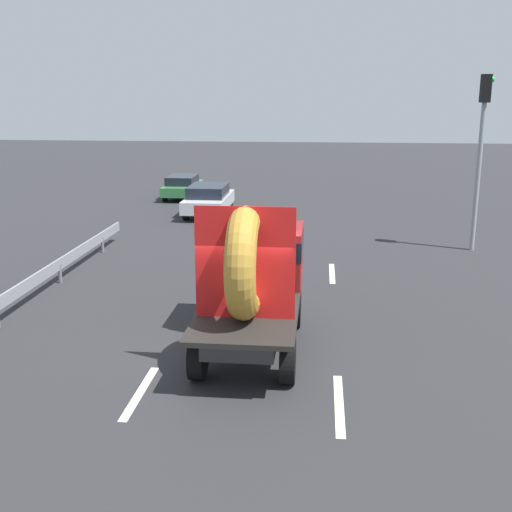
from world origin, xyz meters
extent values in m
plane|color=#28282B|center=(0.00, 0.00, 0.00)|extent=(120.00, 120.00, 0.00)
cylinder|color=black|center=(-0.50, 1.56, 0.44)|extent=(0.28, 0.88, 0.88)
cylinder|color=black|center=(1.20, 1.56, 0.44)|extent=(0.28, 0.88, 0.88)
cylinder|color=black|center=(-0.50, -1.41, 0.44)|extent=(0.28, 0.88, 0.88)
cylinder|color=black|center=(1.20, -1.41, 0.44)|extent=(0.28, 0.88, 0.88)
cube|color=black|center=(0.35, 0.06, 0.87)|extent=(1.30, 4.75, 0.25)
cube|color=maroon|center=(0.35, 1.56, 1.67)|extent=(2.00, 1.74, 1.35)
cube|color=black|center=(0.35, 1.51, 1.97)|extent=(2.02, 1.65, 0.44)
cube|color=black|center=(0.35, -0.81, 1.04)|extent=(2.00, 3.01, 0.10)
cube|color=black|center=(0.35, 0.64, 1.64)|extent=(1.80, 0.08, 1.10)
torus|color=#B7842D|center=(0.35, -0.96, 2.18)|extent=(0.57, 2.16, 2.16)
cube|color=red|center=(0.35, -0.96, 2.18)|extent=(1.90, 0.03, 2.16)
cylinder|color=black|center=(-4.01, 16.55, 0.31)|extent=(0.22, 0.63, 0.63)
cylinder|color=black|center=(-2.48, 16.55, 0.31)|extent=(0.22, 0.63, 0.63)
cylinder|color=black|center=(-4.01, 13.91, 0.31)|extent=(0.22, 0.63, 0.63)
cylinder|color=black|center=(-2.48, 13.91, 0.31)|extent=(0.22, 0.63, 0.63)
cube|color=silver|center=(-3.24, 15.23, 0.58)|extent=(1.77, 4.12, 0.54)
cube|color=black|center=(-3.24, 15.13, 1.10)|extent=(1.59, 2.31, 0.49)
cylinder|color=gray|center=(7.02, 9.63, 2.49)|extent=(0.16, 0.16, 4.99)
cube|color=black|center=(7.02, 9.63, 5.44)|extent=(0.30, 0.36, 0.90)
sphere|color=#19D833|center=(7.19, 9.63, 5.72)|extent=(0.20, 0.20, 0.20)
cube|color=gray|center=(-5.64, 2.55, 0.55)|extent=(0.06, 14.39, 0.32)
cylinder|color=slate|center=(-5.64, 4.35, 0.28)|extent=(0.10, 0.10, 0.55)
cylinder|color=slate|center=(-5.64, 7.95, 0.28)|extent=(0.10, 0.10, 0.55)
cube|color=beige|center=(-1.45, -2.11, 0.00)|extent=(0.16, 2.13, 0.01)
cube|color=beige|center=(-1.45, 5.66, 0.00)|extent=(0.16, 2.64, 0.01)
cube|color=beige|center=(2.14, -2.19, 0.00)|extent=(0.16, 2.29, 0.01)
cube|color=beige|center=(2.14, 6.13, 0.00)|extent=(0.16, 2.17, 0.01)
cylinder|color=black|center=(-6.08, 20.87, 0.27)|extent=(0.19, 0.55, 0.55)
cylinder|color=black|center=(-4.74, 20.87, 0.27)|extent=(0.19, 0.55, 0.55)
cylinder|color=black|center=(-6.08, 18.56, 0.27)|extent=(0.19, 0.55, 0.55)
cylinder|color=black|center=(-4.74, 18.56, 0.27)|extent=(0.19, 0.55, 0.55)
cube|color=#33723F|center=(-5.41, 19.72, 0.51)|extent=(1.54, 3.60, 0.47)
cube|color=black|center=(-5.41, 19.63, 0.96)|extent=(1.39, 2.02, 0.43)
camera|label=1|loc=(1.71, -12.25, 5.25)|focal=44.07mm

